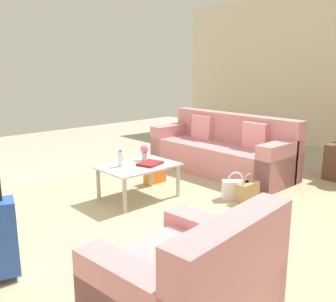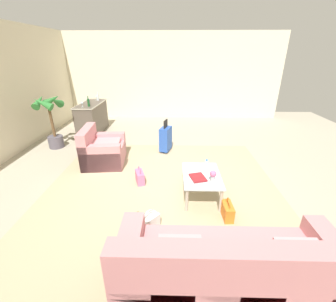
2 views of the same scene
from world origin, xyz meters
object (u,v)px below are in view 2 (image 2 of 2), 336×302
flower_vase (213,175)px  wine_glass_left_of_centre (89,100)px  couch (231,273)px  wine_bottle_clear (98,97)px  armchair (101,151)px  suitcase_blue (166,138)px  coffee_table_book (198,178)px  wine_glass_right_of_centre (96,97)px  wine_glass_leftmost (82,103)px  potted_palm (51,118)px  handbag_pink (140,177)px  water_bottle (207,165)px  coffee_table (202,178)px  bar_console (92,118)px  handbag_orange (228,211)px  wine_bottle_green (89,102)px  handbag_white (149,223)px  handbag_tan (138,225)px

flower_vase → wine_glass_left_of_centre: 4.99m
couch → wine_glass_left_of_centre: (5.29, 3.23, 0.74)m
couch → wine_bottle_clear: wine_bottle_clear is taller
armchair → suitcase_blue: (0.71, -1.47, 0.06)m
coffee_table_book → wine_glass_right_of_centre: wine_glass_right_of_centre is taller
wine_glass_leftmost → potted_palm: bearing=144.6°
suitcase_blue → handbag_pink: bearing=163.7°
water_bottle → coffee_table: bearing=153.4°
bar_console → handbag_orange: 5.35m
wine_bottle_green → potted_palm: 1.15m
armchair → handbag_white: (-2.17, -1.33, -0.17)m
wine_bottle_clear → water_bottle: bearing=-140.5°
handbag_white → handbag_orange: bearing=-75.6°
handbag_tan → flower_vase: bearing=-58.1°
bar_console → coffee_table_book: bearing=-140.2°
flower_vase → handbag_tan: 1.41m
handbag_pink → potted_palm: size_ratio=0.25×
water_bottle → handbag_orange: 0.91m
flower_vase → potted_palm: 4.55m
coffee_table_book → handbag_pink: (0.55, 1.08, -0.32)m
wine_bottle_green → suitcase_blue: wine_bottle_green is taller
handbag_orange → potted_palm: 4.96m
wine_bottle_clear → flower_vase: bearing=-143.0°
flower_vase → handbag_white: bearing=123.6°
wine_bottle_green → wine_bottle_clear: size_ratio=1.00×
wine_glass_leftmost → handbag_tan: bearing=-151.2°
coffee_table_book → wine_glass_leftmost: (3.10, 3.06, 0.59)m
bar_console → wine_glass_right_of_centre: 0.77m
couch → handbag_white: size_ratio=6.59×
handbag_orange → handbag_tan: 1.39m
couch → wine_glass_leftmost: (4.78, 3.24, 0.74)m
armchair → wine_bottle_green: bearing=24.7°
coffee_table → coffee_table_book: coffee_table_book is taller
handbag_white → couch: bearing=-134.3°
coffee_table_book → water_bottle: bearing=-45.1°
coffee_table_book → wine_glass_leftmost: wine_glass_leftmost is taller
wine_bottle_clear → potted_palm: bearing=157.7°
wine_glass_left_of_centre → handbag_tan: wine_glass_left_of_centre is taller
bar_console → handbag_tan: 4.92m
suitcase_blue → handbag_tan: suitcase_blue is taller
flower_vase → wine_glass_right_of_centre: wine_glass_right_of_centre is taller
bar_console → potted_palm: 1.47m
coffee_table_book → wine_bottle_green: wine_bottle_green is taller
water_bottle → wine_glass_left_of_centre: (3.30, 3.23, 0.51)m
suitcase_blue → wine_bottle_green: bearing=64.9°
wine_glass_leftmost → handbag_white: bearing=-149.2°
armchair → water_bottle: armchair is taller
handbag_tan → wine_glass_right_of_centre: bearing=22.7°
coffee_table → wine_glass_right_of_centre: wine_glass_right_of_centre is taller
wine_glass_left_of_centre → coffee_table_book: bearing=-139.9°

